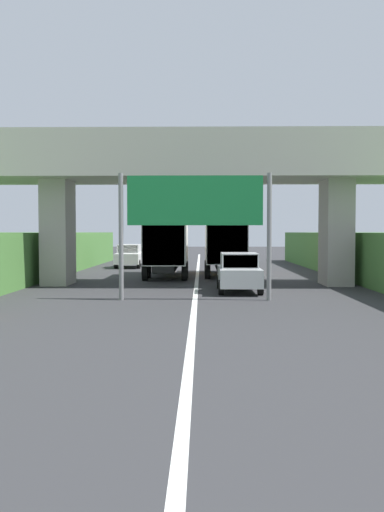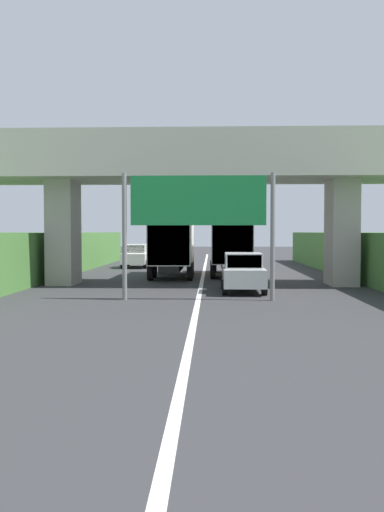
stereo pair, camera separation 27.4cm
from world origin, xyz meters
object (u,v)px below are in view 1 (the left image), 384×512
object	(u,v)px
overhead_highway_sign	(195,208)
truck_yellow	(167,244)
truck_orange	(225,244)
car_silver	(239,272)
car_white	(129,256)

from	to	relation	value
overhead_highway_sign	truck_yellow	distance (m)	11.15
overhead_highway_sign	truck_orange	distance (m)	12.33
car_silver	truck_orange	bearing A→B (deg)	91.51
truck_yellow	truck_orange	xyz separation A→B (m)	(3.39, 1.21, 0.00)
truck_yellow	car_white	bearing A→B (deg)	111.24
truck_yellow	car_silver	distance (m)	8.75
overhead_highway_sign	car_white	size ratio (longest dim) A/B	1.43
truck_yellow	car_white	xyz separation A→B (m)	(-3.35, 8.61, -1.08)
truck_yellow	car_silver	world-z (taller)	truck_yellow
truck_orange	overhead_highway_sign	bearing A→B (deg)	-97.78
truck_yellow	car_silver	size ratio (longest dim) A/B	1.78
truck_orange	car_silver	bearing A→B (deg)	-88.49
truck_yellow	car_white	size ratio (longest dim) A/B	1.78
car_white	car_silver	bearing A→B (deg)	-67.07
truck_orange	car_white	distance (m)	10.06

